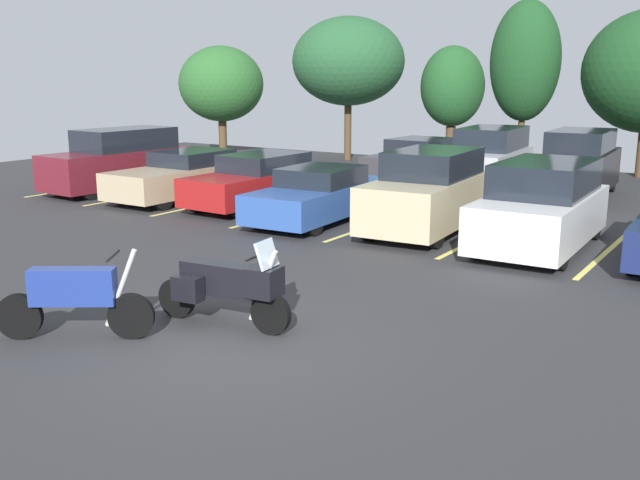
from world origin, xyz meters
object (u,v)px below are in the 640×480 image
Objects in this scene: motorcycle_touring at (227,285)px; car_white at (542,206)px; car_maroon at (120,161)px; car_red at (258,181)px; car_far_black at (579,164)px; car_tan at (185,176)px; motorcycle_second at (75,297)px; car_champagne at (428,192)px; car_far_silver at (489,160)px; car_far_charcoal at (416,161)px; car_blue at (320,195)px.

motorcycle_touring is 0.50× the size of car_white.
car_white is at bearing -1.92° from car_maroon.
car_red is 9.75m from car_far_black.
car_tan is 2.66m from car_red.
motorcycle_touring is 9.93m from car_red.
car_champagne is at bearing 83.55° from motorcycle_second.
car_far_black reaches higher than motorcycle_touring.
motorcycle_touring is 0.46× the size of car_tan.
car_far_silver reaches higher than car_champagne.
motorcycle_touring is at bearing -107.44° from car_white.
car_far_black is at bearing 85.03° from motorcycle_touring.
car_champagne is 1.02× the size of car_far_charcoal.
car_far_charcoal is 2.75m from car_far_silver.
car_far_black is at bearing 43.40° from car_red.
motorcycle_second is 13.69m from car_maroon.
car_maroon is 1.08× the size of car_white.
motorcycle_second is 0.42× the size of car_white.
car_white is at bearing 67.27° from motorcycle_second.
car_red is (-4.37, 9.62, 0.13)m from motorcycle_second.
car_red is 0.99× the size of car_white.
car_white is (10.80, -0.43, 0.21)m from car_tan.
car_white is at bearing -61.46° from car_far_silver.
car_blue is 5.59m from car_white.
car_blue is 1.09× the size of car_far_charcoal.
car_far_silver is at bearing 90.06° from motorcycle_second.
car_far_black is at bearing 58.63° from car_blue.
car_far_silver is (4.35, 6.39, 0.26)m from car_red.
car_far_silver is (-0.02, 16.00, 0.39)m from motorcycle_second.
car_far_black reaches higher than car_far_charcoal.
car_far_silver is at bearing 118.54° from car_white.
car_champagne reaches higher than car_red.
car_tan is at bearing -0.58° from car_maroon.
car_blue is at bearing -4.10° from car_maroon.
motorcycle_second is at bearing -80.50° from car_far_charcoal.
motorcycle_touring is at bearing -94.97° from car_far_black.
car_blue is (2.56, -0.71, -0.07)m from car_red.
car_champagne is (2.85, 0.34, 0.28)m from car_blue.
car_far_charcoal is (-0.93, 7.41, 0.08)m from car_blue.
car_tan is 8.07m from car_champagne.
car_tan is 5.24m from car_blue.
car_maroon is at bearing 144.96° from motorcycle_touring.
car_tan is at bearing 126.60° from motorcycle_second.
car_champagne is at bearing 92.90° from motorcycle_touring.
motorcycle_touring is 2.11m from motorcycle_second.
motorcycle_touring is 11.57m from car_tan.
car_far_black is (9.73, 6.86, 0.29)m from car_tan.
motorcycle_touring is 0.50× the size of car_red.
car_blue is 1.09× the size of car_far_silver.
car_far_black reaches higher than motorcycle_second.
car_champagne is at bearing 175.51° from car_white.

